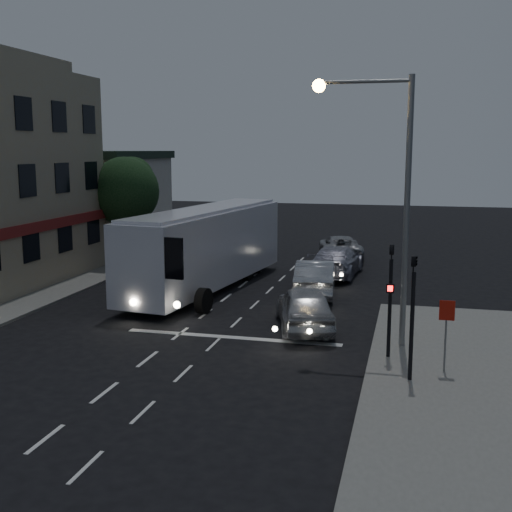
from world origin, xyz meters
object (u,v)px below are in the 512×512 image
(car_suv, at_px, (305,307))
(streetlight, at_px, (388,180))
(car_sedan_a, at_px, (315,278))
(traffic_signal_main, at_px, (390,287))
(traffic_signal_side, at_px, (413,303))
(tour_bus, at_px, (206,246))
(car_sedan_c, at_px, (340,247))
(car_sedan_b, at_px, (336,261))
(street_tree, at_px, (125,188))
(regulatory_sign, at_px, (446,324))

(car_suv, bearing_deg, streetlight, 136.02)
(car_suv, relative_size, car_sedan_a, 0.97)
(traffic_signal_main, distance_m, traffic_signal_side, 2.10)
(tour_bus, bearing_deg, car_sedan_c, 70.51)
(car_sedan_b, distance_m, traffic_signal_main, 14.03)
(traffic_signal_side, bearing_deg, car_sedan_a, 112.31)
(car_suv, height_order, car_sedan_c, car_suv)
(car_sedan_a, bearing_deg, traffic_signal_side, 106.27)
(car_sedan_b, xyz_separation_m, traffic_signal_main, (3.31, -13.54, 1.60))
(tour_bus, bearing_deg, car_suv, -37.12)
(car_sedan_c, bearing_deg, traffic_signal_side, 90.25)
(car_sedan_b, xyz_separation_m, street_tree, (-12.50, 0.70, 3.68))
(car_sedan_a, distance_m, regulatory_sign, 11.23)
(traffic_signal_side, distance_m, street_tree, 23.24)
(tour_bus, bearing_deg, traffic_signal_main, -36.46)
(car_suv, height_order, car_sedan_b, car_suv)
(car_sedan_b, relative_size, regulatory_sign, 2.56)
(car_sedan_b, bearing_deg, car_sedan_c, -82.09)
(car_suv, bearing_deg, car_sedan_c, -104.19)
(street_tree, bearing_deg, tour_bus, -38.95)
(car_suv, xyz_separation_m, car_sedan_a, (-0.47, 5.77, -0.01))
(streetlight, height_order, street_tree, streetlight)
(car_sedan_c, xyz_separation_m, traffic_signal_main, (3.72, -19.14, 1.69))
(streetlight, relative_size, street_tree, 1.45)
(traffic_signal_side, bearing_deg, streetlight, 105.70)
(street_tree, bearing_deg, regulatory_sign, -41.08)
(car_sedan_a, distance_m, streetlight, 9.50)
(tour_bus, xyz_separation_m, streetlight, (8.78, -7.35, 3.59))
(car_sedan_b, bearing_deg, car_sedan_a, 88.72)
(tour_bus, height_order, traffic_signal_side, traffic_signal_side)
(traffic_signal_main, relative_size, street_tree, 0.66)
(tour_bus, relative_size, car_sedan_c, 2.52)
(traffic_signal_main, bearing_deg, street_tree, 137.97)
(traffic_signal_main, bearing_deg, car_sedan_a, 112.93)
(car_sedan_c, height_order, traffic_signal_side, traffic_signal_side)
(tour_bus, relative_size, car_suv, 2.70)
(car_sedan_a, xyz_separation_m, regulatory_sign, (5.42, -9.80, 0.77))
(car_sedan_a, height_order, streetlight, streetlight)
(tour_bus, bearing_deg, streetlight, -32.24)
(traffic_signal_side, bearing_deg, car_sedan_c, 101.82)
(car_suv, distance_m, street_tree, 17.24)
(regulatory_sign, bearing_deg, traffic_signal_side, -136.08)
(tour_bus, relative_size, regulatory_sign, 5.99)
(car_sedan_c, xyz_separation_m, streetlight, (3.46, -17.72, 5.01))
(traffic_signal_side, bearing_deg, car_suv, 128.31)
(car_sedan_c, relative_size, regulatory_sign, 2.38)
(regulatory_sign, distance_m, streetlight, 5.18)
(regulatory_sign, bearing_deg, traffic_signal_main, 149.16)
(traffic_signal_side, relative_size, streetlight, 0.46)
(street_tree, bearing_deg, streetlight, -39.51)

